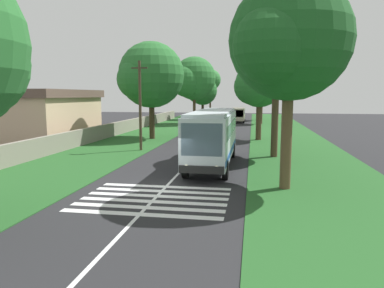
{
  "coord_description": "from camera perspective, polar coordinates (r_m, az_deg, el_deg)",
  "views": [
    {
      "loc": [
        -17.76,
        -4.42,
        4.78
      ],
      "look_at": [
        5.41,
        -0.54,
        1.6
      ],
      "focal_mm": 34.0,
      "sensor_mm": 36.0,
      "label": 1
    }
  ],
  "objects": [
    {
      "name": "roadside_tree_left_1",
      "position": [
        40.01,
        -6.47,
        10.4
      ],
      "size": [
        8.48,
        7.02,
        10.37
      ],
      "color": "#3D2D1E",
      "rests_on": "grass_verge_left"
    },
    {
      "name": "trailing_car_2",
      "position": [
        54.81,
        2.87,
        3.4
      ],
      "size": [
        4.3,
        1.78,
        1.43
      ],
      "color": "#B7A893",
      "rests_on": "ground"
    },
    {
      "name": "grass_verge_left",
      "position": [
        35.43,
        -11.46,
        -0.16
      ],
      "size": [
        120.0,
        8.0,
        0.04
      ],
      "primitive_type": "cube",
      "color": "#235623",
      "rests_on": "ground"
    },
    {
      "name": "ground",
      "position": [
        18.91,
        -4.35,
        -6.95
      ],
      "size": [
        160.0,
        160.0,
        0.0
      ],
      "primitive_type": "plane",
      "color": "#262628"
    },
    {
      "name": "trailing_minibus_0",
      "position": [
        64.33,
        7.34,
        4.77
      ],
      "size": [
        6.0,
        2.14,
        2.53
      ],
      "color": "#BFB299",
      "rests_on": "ground"
    },
    {
      "name": "roadside_tree_right_4",
      "position": [
        61.16,
        10.79,
        9.06
      ],
      "size": [
        6.11,
        5.01,
        8.99
      ],
      "color": "#4C3826",
      "rests_on": "grass_verge_right"
    },
    {
      "name": "roadside_wall",
      "position": [
        41.21,
        -13.43,
        1.96
      ],
      "size": [
        70.0,
        0.4,
        1.53
      ],
      "primitive_type": "cube",
      "color": "gray",
      "rests_on": "grass_verge_left"
    },
    {
      "name": "centre_line",
      "position": [
        33.4,
        1.8,
        -0.51
      ],
      "size": [
        110.0,
        0.16,
        0.01
      ],
      "primitive_type": "cube",
      "color": "silver",
      "rests_on": "ground"
    },
    {
      "name": "trailing_car_1",
      "position": [
        48.74,
        2.45,
        2.86
      ],
      "size": [
        4.3,
        1.78,
        1.43
      ],
      "color": "gray",
      "rests_on": "ground"
    },
    {
      "name": "trailing_car_0",
      "position": [
        42.84,
        1.0,
        2.2
      ],
      "size": [
        4.3,
        1.78,
        1.43
      ],
      "color": "#145933",
      "rests_on": "ground"
    },
    {
      "name": "roadside_tree_left_2",
      "position": [
        70.99,
        1.53,
        8.25
      ],
      "size": [
        6.54,
        5.57,
        8.35
      ],
      "color": "#3D2D1E",
      "rests_on": "grass_verge_left"
    },
    {
      "name": "roadside_tree_right_1",
      "position": [
        28.64,
        12.78,
        13.47
      ],
      "size": [
        7.34,
        5.95,
        10.88
      ],
      "color": "#4C3826",
      "rests_on": "grass_verge_right"
    },
    {
      "name": "roadside_tree_right_2",
      "position": [
        71.13,
        10.64,
        10.18
      ],
      "size": [
        7.28,
        6.13,
        11.21
      ],
      "color": "#4C3826",
      "rests_on": "grass_verge_right"
    },
    {
      "name": "roadside_building",
      "position": [
        41.33,
        -22.83,
        4.22
      ],
      "size": [
        12.3,
        9.28,
        5.31
      ],
      "color": "beige",
      "rests_on": "ground"
    },
    {
      "name": "roadside_tree_left_4",
      "position": [
        59.67,
        0.17,
        10.05
      ],
      "size": [
        8.74,
        6.97,
        10.87
      ],
      "color": "#4C3826",
      "rests_on": "grass_verge_left"
    },
    {
      "name": "grass_verge_right",
      "position": [
        33.32,
        15.92,
        -0.8
      ],
      "size": [
        120.0,
        8.0,
        0.04
      ],
      "primitive_type": "cube",
      "color": "#235623",
      "rests_on": "ground"
    },
    {
      "name": "coach_bus",
      "position": [
        24.48,
        3.31,
        1.52
      ],
      "size": [
        11.16,
        2.62,
        3.73
      ],
      "color": "silver",
      "rests_on": "ground"
    },
    {
      "name": "roadside_tree_right_0",
      "position": [
        19.11,
        14.64,
        14.93
      ],
      "size": [
        7.22,
        5.96,
        10.39
      ],
      "color": "brown",
      "rests_on": "grass_verge_right"
    },
    {
      "name": "roadside_tree_right_3",
      "position": [
        38.94,
        10.28,
        9.16
      ],
      "size": [
        6.06,
        5.14,
        8.5
      ],
      "color": "#4C3826",
      "rests_on": "grass_verge_right"
    },
    {
      "name": "roadside_tree_left_3",
      "position": [
        81.44,
        2.78,
        9.94
      ],
      "size": [
        5.42,
        4.61,
        10.37
      ],
      "color": "#3D2D1E",
      "rests_on": "grass_verge_left"
    },
    {
      "name": "utility_pole",
      "position": [
        31.41,
        -8.14,
        6.17
      ],
      "size": [
        0.24,
        1.4,
        7.59
      ],
      "color": "#473828",
      "rests_on": "grass_verge_left"
    },
    {
      "name": "zebra_crossing",
      "position": [
        17.13,
        -5.9,
        -8.53
      ],
      "size": [
        4.95,
        6.8,
        0.01
      ],
      "color": "silver",
      "rests_on": "ground"
    }
  ]
}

